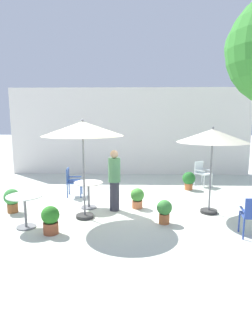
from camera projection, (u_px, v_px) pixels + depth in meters
name	position (u px, v px, depth m)	size (l,w,h in m)	color
ground_plane	(126.00, 204.00, 8.46)	(60.00, 60.00, 0.00)	beige
villa_facade	(130.00, 132.00, 12.57)	(10.20, 0.30, 3.67)	silver
patio_umbrella_0	(83.00, 130.00, 6.97)	(1.96, 1.96, 2.45)	#2D2D2D
patio_umbrella_1	(213.00, 137.00, 7.37)	(1.80, 1.80, 2.26)	#2D2D2D
cafe_table_0	(25.00, 205.00, 6.61)	(0.80, 0.80, 0.76)	white
cafe_table_1	(89.00, 190.00, 8.05)	(0.79, 0.79, 0.73)	silver
patio_chair_1	(72.00, 180.00, 9.24)	(0.49, 0.50, 0.90)	#2A4993
patio_chair_2	(202.00, 172.00, 10.56)	(0.63, 0.65, 0.89)	white
potted_plant_0	(189.00, 179.00, 10.08)	(0.44, 0.46, 0.62)	#C56838
potted_plant_1	(164.00, 210.00, 6.91)	(0.36, 0.36, 0.58)	#AE6135
potted_plant_2	(12.00, 199.00, 7.70)	(0.42, 0.42, 0.63)	brown
potted_plant_3	(137.00, 197.00, 8.08)	(0.38, 0.39, 0.56)	#D17347
potted_plant_4	(50.00, 219.00, 6.31)	(0.39, 0.39, 0.62)	brown
standing_person	(114.00, 180.00, 7.79)	(0.34, 0.34, 1.64)	#33333D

